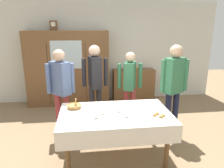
% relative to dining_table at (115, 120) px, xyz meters
% --- Properties ---
extents(ground_plane, '(12.00, 12.00, 0.00)m').
position_rel_dining_table_xyz_m(ground_plane, '(0.00, 0.24, -0.67)').
color(ground_plane, '#846B4C').
rests_on(ground_plane, ground).
extents(back_wall, '(6.40, 0.10, 2.70)m').
position_rel_dining_table_xyz_m(back_wall, '(0.00, 2.89, 0.68)').
color(back_wall, silver).
rests_on(back_wall, ground).
extents(dining_table, '(1.71, 1.05, 0.77)m').
position_rel_dining_table_xyz_m(dining_table, '(0.00, 0.00, 0.00)').
color(dining_table, brown).
rests_on(dining_table, ground).
extents(wall_cabinet, '(2.11, 0.46, 1.94)m').
position_rel_dining_table_xyz_m(wall_cabinet, '(-0.90, 2.59, 0.30)').
color(wall_cabinet, brown).
rests_on(wall_cabinet, ground).
extents(mantel_clock, '(0.18, 0.11, 0.24)m').
position_rel_dining_table_xyz_m(mantel_clock, '(-1.19, 2.59, 1.39)').
color(mantel_clock, brown).
rests_on(mantel_clock, wall_cabinet).
extents(bookshelf_low, '(1.14, 0.35, 0.88)m').
position_rel_dining_table_xyz_m(bookshelf_low, '(0.88, 2.64, -0.23)').
color(bookshelf_low, brown).
rests_on(bookshelf_low, ground).
extents(book_stack, '(0.17, 0.21, 0.11)m').
position_rel_dining_table_xyz_m(book_stack, '(0.88, 2.64, 0.27)').
color(book_stack, '#B29333').
rests_on(book_stack, bookshelf_low).
extents(tea_cup_far_left, '(0.13, 0.13, 0.06)m').
position_rel_dining_table_xyz_m(tea_cup_far_left, '(0.13, -0.14, 0.13)').
color(tea_cup_far_left, white).
rests_on(tea_cup_far_left, dining_table).
extents(tea_cup_near_left, '(0.13, 0.13, 0.06)m').
position_rel_dining_table_xyz_m(tea_cup_near_left, '(-0.20, -0.00, 0.13)').
color(tea_cup_near_left, white).
rests_on(tea_cup_near_left, dining_table).
extents(tea_cup_front_edge, '(0.13, 0.13, 0.06)m').
position_rel_dining_table_xyz_m(tea_cup_front_edge, '(0.05, 0.07, 0.13)').
color(tea_cup_front_edge, white).
rests_on(tea_cup_front_edge, dining_table).
extents(tea_cup_mid_left, '(0.13, 0.13, 0.06)m').
position_rel_dining_table_xyz_m(tea_cup_mid_left, '(-0.30, -0.13, 0.13)').
color(tea_cup_mid_left, silver).
rests_on(tea_cup_mid_left, dining_table).
extents(tea_cup_mid_right, '(0.13, 0.13, 0.06)m').
position_rel_dining_table_xyz_m(tea_cup_mid_right, '(0.40, 0.31, 0.13)').
color(tea_cup_mid_right, white).
rests_on(tea_cup_mid_right, dining_table).
extents(tea_cup_center, '(0.13, 0.13, 0.06)m').
position_rel_dining_table_xyz_m(tea_cup_center, '(-0.10, 0.32, 0.13)').
color(tea_cup_center, silver).
rests_on(tea_cup_center, dining_table).
extents(bread_basket, '(0.24, 0.24, 0.16)m').
position_rel_dining_table_xyz_m(bread_basket, '(-0.64, 0.31, 0.14)').
color(bread_basket, '#9E7542').
rests_on(bread_basket, dining_table).
extents(pastry_plate, '(0.28, 0.28, 0.05)m').
position_rel_dining_table_xyz_m(pastry_plate, '(0.62, -0.19, 0.11)').
color(pastry_plate, white).
rests_on(pastry_plate, dining_table).
extents(spoon_mid_left, '(0.12, 0.02, 0.01)m').
position_rel_dining_table_xyz_m(spoon_mid_left, '(-0.38, 0.42, 0.10)').
color(spoon_mid_left, silver).
rests_on(spoon_mid_left, dining_table).
extents(spoon_back_edge, '(0.12, 0.02, 0.01)m').
position_rel_dining_table_xyz_m(spoon_back_edge, '(-0.55, -0.29, 0.10)').
color(spoon_back_edge, silver).
rests_on(spoon_back_edge, dining_table).
extents(person_beside_shelf, '(0.52, 0.39, 1.70)m').
position_rel_dining_table_xyz_m(person_beside_shelf, '(-0.25, 1.21, 0.37)').
color(person_beside_shelf, '#232328').
rests_on(person_beside_shelf, ground).
extents(person_behind_table_left, '(0.52, 0.41, 1.55)m').
position_rel_dining_table_xyz_m(person_behind_table_left, '(0.48, 1.24, 0.27)').
color(person_behind_table_left, '#933338').
rests_on(person_behind_table_left, ground).
extents(person_near_right_end, '(0.52, 0.34, 1.74)m').
position_rel_dining_table_xyz_m(person_near_right_end, '(1.17, 0.62, 0.40)').
color(person_near_right_end, '#191E38').
rests_on(person_near_right_end, ground).
extents(person_by_cabinet, '(0.52, 0.39, 1.66)m').
position_rel_dining_table_xyz_m(person_by_cabinet, '(-0.90, 0.90, 0.34)').
color(person_by_cabinet, '#933338').
rests_on(person_by_cabinet, ground).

